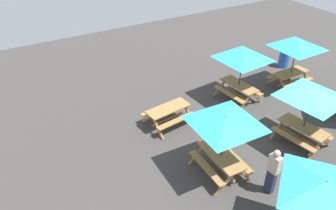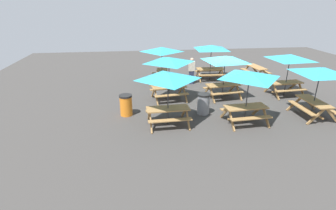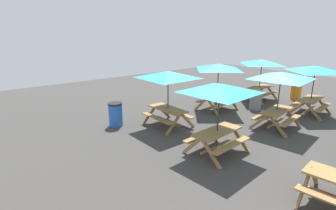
{
  "view_description": "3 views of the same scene",
  "coord_description": "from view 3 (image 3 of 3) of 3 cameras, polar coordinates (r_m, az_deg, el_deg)",
  "views": [
    {
      "loc": [
        -5.82,
        8.98,
        7.97
      ],
      "look_at": [
        3.53,
        3.55,
        0.9
      ],
      "focal_mm": 35.0,
      "sensor_mm": 36.0,
      "label": 1
    },
    {
      "loc": [
        -4.67,
        -13.15,
        4.96
      ],
      "look_at": [
        -3.4,
        -3.09,
        0.9
      ],
      "focal_mm": 28.0,
      "sensor_mm": 36.0,
      "label": 2
    },
    {
      "loc": [
        9.68,
        4.93,
        3.86
      ],
      "look_at": [
        3.24,
        -3.06,
        0.9
      ],
      "focal_mm": 28.0,
      "sensor_mm": 36.0,
      "label": 3
    }
  ],
  "objects": [
    {
      "name": "trash_bin_gray",
      "position": [
        13.74,
        18.55,
        1.04
      ],
      "size": [
        0.59,
        0.59,
        0.98
      ],
      "color": "gray",
      "rests_on": "ground"
    },
    {
      "name": "picnic_table_2",
      "position": [
        10.43,
        0.0,
        5.75
      ],
      "size": [
        2.83,
        2.83,
        2.34
      ],
      "rotation": [
        0.0,
        0.0,
        1.58
      ],
      "color": "olive",
      "rests_on": "ground"
    },
    {
      "name": "picnic_table_7",
      "position": [
        13.74,
        29.38,
        6.2
      ],
      "size": [
        2.26,
        2.26,
        2.34
      ],
      "rotation": [
        0.0,
        0.0,
        0.14
      ],
      "color": "olive",
      "rests_on": "ground"
    },
    {
      "name": "ground_plane",
      "position": [
        11.53,
        22.77,
        -4.79
      ],
      "size": [
        29.85,
        29.85,
        0.0
      ],
      "primitive_type": "plane",
      "color": "#3D3A38",
      "rests_on": "ground"
    },
    {
      "name": "trash_bin_blue",
      "position": [
        11.06,
        -11.35,
        -1.96
      ],
      "size": [
        0.59,
        0.59,
        0.98
      ],
      "color": "blue",
      "rests_on": "ground"
    },
    {
      "name": "picnic_table_0",
      "position": [
        15.45,
        19.72,
        8.19
      ],
      "size": [
        2.08,
        2.08,
        2.34
      ],
      "rotation": [
        0.0,
        0.0,
        0.04
      ],
      "color": "olive",
      "rests_on": "ground"
    },
    {
      "name": "picnic_table_3",
      "position": [
        11.1,
        23.33,
        5.07
      ],
      "size": [
        2.8,
        2.8,
        2.34
      ],
      "rotation": [
        0.0,
        0.0,
        0.14
      ],
      "color": "olive",
      "rests_on": "ground"
    },
    {
      "name": "picnic_table_8",
      "position": [
        8.16,
        11.12,
        2.52
      ],
      "size": [
        2.82,
        2.82,
        2.34
      ],
      "rotation": [
        0.0,
        0.0,
        0.08
      ],
      "color": "olive",
      "rests_on": "ground"
    },
    {
      "name": "picnic_table_5",
      "position": [
        12.91,
        10.93,
        7.46
      ],
      "size": [
        2.13,
        2.13,
        2.34
      ],
      "rotation": [
        0.0,
        0.0,
        0.07
      ],
      "color": "olive",
      "rests_on": "ground"
    },
    {
      "name": "trash_bin_orange",
      "position": [
        16.68,
        26.11,
        2.78
      ],
      "size": [
        0.59,
        0.59,
        0.98
      ],
      "color": "orange",
      "rests_on": "ground"
    }
  ]
}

